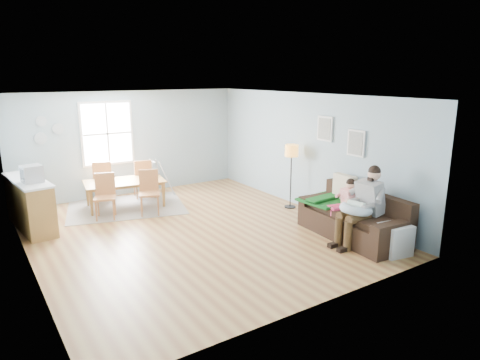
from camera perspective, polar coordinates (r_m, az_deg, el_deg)
room at (r=8.27m, az=-6.71°, el=9.09°), size 8.40×9.40×3.90m
window at (r=11.35m, az=-17.29°, el=5.93°), size 1.32×0.08×1.62m
pictures at (r=9.26m, az=13.18°, el=5.78°), size 0.05×1.34×0.74m
wall_plates at (r=11.04m, az=-24.39°, el=6.05°), size 0.67×0.02×0.66m
sofa at (r=8.67m, az=15.04°, el=-5.31°), size 1.11×2.29×0.90m
green_throw at (r=9.06m, az=11.50°, el=-2.61°), size 1.07×0.94×0.04m
beige_pillow at (r=9.08m, az=13.75°, el=-1.02°), size 0.18×0.55×0.55m
father at (r=8.22m, az=16.09°, el=-3.01°), size 1.06×0.49×1.48m
nursing_pillow at (r=8.13m, az=15.19°, el=-3.75°), size 0.64×0.63×0.25m
infant at (r=8.13m, az=15.02°, el=-3.13°), size 0.20×0.41×0.15m
toddler at (r=8.63m, az=13.88°, el=-2.24°), size 0.60×0.36×0.90m
floor_lamp at (r=10.04m, az=6.88°, el=3.20°), size 0.30×0.30×1.51m
storage_cube at (r=8.06m, az=19.90°, el=-7.47°), size 0.57×0.52×0.55m
rug at (r=10.66m, az=-14.90°, el=-3.46°), size 3.09×2.63×0.01m
dining_table at (r=10.57m, az=-15.01°, el=-1.83°), size 1.96×1.27×0.64m
chair_sw at (r=9.86m, az=-17.55°, el=-1.62°), size 0.58×0.58×1.00m
chair_se at (r=9.91m, az=-12.02°, el=-1.16°), size 0.59×0.59×1.00m
chair_nw at (r=11.12m, az=-17.82°, el=0.20°), size 0.59×0.59×1.03m
chair_ne at (r=11.17m, az=-12.84°, el=0.50°), size 0.53×0.53×1.01m
counter at (r=9.74m, az=-26.22°, el=-2.85°), size 0.76×1.93×1.05m
monitor at (r=9.25m, az=-26.04°, el=0.74°), size 0.40×0.39×0.34m
baby_swing at (r=11.56m, az=-11.53°, el=0.12°), size 0.93×0.94×0.90m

